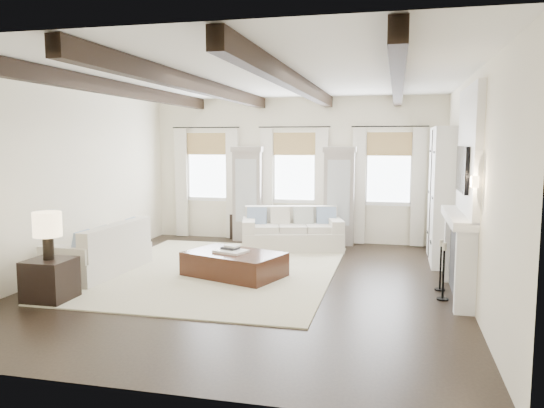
% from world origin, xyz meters
% --- Properties ---
extents(ground, '(7.50, 7.50, 0.00)m').
position_xyz_m(ground, '(0.00, 0.00, 0.00)').
color(ground, black).
rests_on(ground, ground).
extents(room_shell, '(6.54, 7.54, 3.22)m').
position_xyz_m(room_shell, '(0.75, 0.90, 1.89)').
color(room_shell, white).
rests_on(room_shell, ground).
extents(area_rug, '(4.00, 4.89, 0.02)m').
position_xyz_m(area_rug, '(-0.77, 0.58, 0.01)').
color(area_rug, beige).
rests_on(area_rug, ground).
extents(sofa_back, '(2.21, 1.42, 0.88)m').
position_xyz_m(sofa_back, '(0.13, 2.77, 0.35)').
color(sofa_back, silver).
rests_on(sofa_back, ground).
extents(sofa_left, '(0.99, 2.04, 0.86)m').
position_xyz_m(sofa_left, '(-2.62, 0.04, 0.34)').
color(sofa_left, silver).
rests_on(sofa_left, ground).
extents(ottoman, '(1.79, 1.44, 0.41)m').
position_xyz_m(ottoman, '(-0.37, 0.34, 0.20)').
color(ottoman, black).
rests_on(ottoman, ground).
extents(tray, '(0.60, 0.52, 0.04)m').
position_xyz_m(tray, '(-0.43, 0.33, 0.43)').
color(tray, white).
rests_on(tray, ottoman).
extents(book_lower, '(0.31, 0.28, 0.04)m').
position_xyz_m(book_lower, '(-0.46, 0.39, 0.47)').
color(book_lower, '#262628').
rests_on(book_lower, tray).
extents(book_upper, '(0.26, 0.23, 0.03)m').
position_xyz_m(book_upper, '(-0.42, 0.38, 0.50)').
color(book_upper, beige).
rests_on(book_upper, book_lower).
extents(side_table_front, '(0.60, 0.60, 0.60)m').
position_xyz_m(side_table_front, '(-2.50, -1.54, 0.30)').
color(side_table_front, black).
rests_on(side_table_front, ground).
extents(lamp_front, '(0.39, 0.39, 0.67)m').
position_xyz_m(lamp_front, '(-2.50, -1.54, 1.05)').
color(lamp_front, black).
rests_on(lamp_front, side_table_front).
extents(side_table_back, '(0.38, 0.38, 0.57)m').
position_xyz_m(side_table_back, '(-1.29, 3.75, 0.29)').
color(side_table_back, black).
rests_on(side_table_back, ground).
extents(lamp_back, '(0.34, 0.34, 0.59)m').
position_xyz_m(lamp_back, '(-1.29, 3.75, 0.98)').
color(lamp_back, black).
rests_on(lamp_back, side_table_back).
extents(candlestick_near, '(0.17, 0.17, 0.82)m').
position_xyz_m(candlestick_near, '(2.90, -0.22, 0.34)').
color(candlestick_near, black).
rests_on(candlestick_near, ground).
extents(candlestick_far, '(0.16, 0.16, 0.77)m').
position_xyz_m(candlestick_far, '(2.90, 0.28, 0.32)').
color(candlestick_far, black).
rests_on(candlestick_far, ground).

